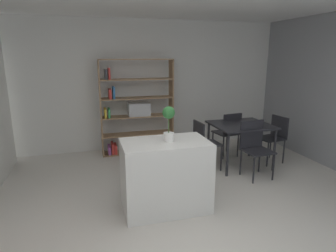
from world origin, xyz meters
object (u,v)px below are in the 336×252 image
at_px(dining_chair_window_side, 274,135).
at_px(potted_plant_on_island, 169,121).
at_px(open_bookshelf, 134,109).
at_px(dining_chair_island_side, 204,141).
at_px(kitchen_island, 165,175).
at_px(dining_chair_near, 255,144).
at_px(dining_chair_far, 229,130).
at_px(dining_table, 241,129).

bearing_deg(dining_chair_window_side, potted_plant_on_island, -72.90).
distance_m(open_bookshelf, dining_chair_island_side, 1.67).
bearing_deg(dining_chair_island_side, open_bookshelf, 35.03).
relative_size(kitchen_island, potted_plant_on_island, 2.47).
xyz_separation_m(potted_plant_on_island, dining_chair_near, (1.67, 0.64, -0.64)).
xyz_separation_m(kitchen_island, potted_plant_on_island, (0.05, 0.00, 0.73)).
bearing_deg(open_bookshelf, dining_chair_near, -45.06).
xyz_separation_m(dining_chair_island_side, dining_chair_near, (0.71, -0.47, 0.02)).
bearing_deg(dining_chair_far, open_bookshelf, -32.28).
height_order(open_bookshelf, dining_chair_island_side, open_bookshelf).
bearing_deg(dining_chair_window_side, dining_table, -97.13).
bearing_deg(potted_plant_on_island, dining_chair_near, 21.01).
distance_m(kitchen_island, dining_chair_window_side, 2.70).
relative_size(dining_chair_window_side, dining_chair_far, 0.97).
bearing_deg(dining_chair_far, potted_plant_on_island, 35.05).
bearing_deg(dining_table, dining_chair_near, -90.78).
bearing_deg(open_bookshelf, dining_chair_island_side, -51.11).
height_order(dining_chair_window_side, dining_chair_far, dining_chair_far).
height_order(dining_chair_island_side, dining_chair_near, dining_chair_near).
height_order(potted_plant_on_island, dining_chair_far, potted_plant_on_island).
xyz_separation_m(open_bookshelf, dining_table, (1.74, -1.26, -0.23)).
bearing_deg(dining_chair_island_side, kitchen_island, 134.23).
distance_m(dining_chair_island_side, dining_chair_window_side, 1.44).
bearing_deg(dining_chair_far, dining_chair_island_side, 25.30).
bearing_deg(kitchen_island, open_bookshelf, 90.42).
bearing_deg(dining_chair_near, kitchen_island, -163.16).
bearing_deg(dining_chair_island_side, dining_chair_far, -60.13).
bearing_deg(dining_chair_far, dining_chair_near, 80.36).
xyz_separation_m(dining_chair_window_side, dining_chair_near, (-0.73, -0.49, 0.02)).
bearing_deg(dining_table, open_bookshelf, 144.11).
distance_m(dining_table, dining_chair_island_side, 0.74).
bearing_deg(dining_chair_island_side, dining_chair_near, -127.38).
bearing_deg(kitchen_island, dining_chair_far, 42.78).
bearing_deg(dining_chair_window_side, open_bookshelf, -125.00).
relative_size(potted_plant_on_island, dining_chair_near, 0.48).
bearing_deg(kitchen_island, dining_table, 33.11).
height_order(dining_chair_island_side, dining_chair_far, dining_chair_far).
height_order(kitchen_island, dining_chair_island_side, kitchen_island).
relative_size(kitchen_island, dining_chair_far, 1.23).
bearing_deg(potted_plant_on_island, kitchen_island, -176.05).
height_order(potted_plant_on_island, open_bookshelf, open_bookshelf).
relative_size(potted_plant_on_island, dining_table, 0.44).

